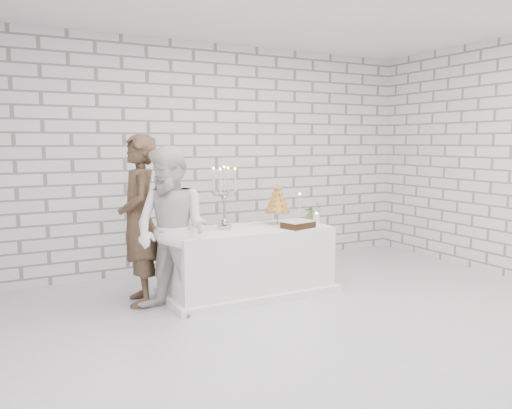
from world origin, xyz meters
name	(u,v)px	position (x,y,z in m)	size (l,w,h in m)	color
ground	(321,320)	(0.00, 0.00, 0.00)	(6.00, 5.00, 0.01)	silver
wall_back	(216,157)	(0.00, 2.50, 1.50)	(6.00, 0.01, 3.00)	white
cake_table	(249,261)	(-0.21, 1.11, 0.38)	(1.80, 0.80, 0.75)	white
groom	(139,220)	(-1.38, 1.33, 0.89)	(0.65, 0.43, 1.78)	#3C2C1D
bride	(172,231)	(-1.19, 0.85, 0.83)	(0.81, 0.63, 1.67)	silver
candelabra	(224,198)	(-0.48, 1.17, 1.10)	(0.28, 0.28, 0.70)	#A2A3AD
croquembouche	(278,204)	(0.20, 1.19, 0.98)	(0.30, 0.30, 0.47)	#A36720
chocolate_cake	(298,224)	(0.28, 0.86, 0.79)	(0.33, 0.24, 0.08)	black
pillar_candle	(316,219)	(0.60, 0.98, 0.81)	(0.08, 0.08, 0.12)	white
extra_taper	(300,208)	(0.57, 1.29, 0.91)	(0.06, 0.06, 0.32)	beige
flowers	(313,213)	(0.61, 1.06, 0.87)	(0.22, 0.19, 0.25)	#4E6538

